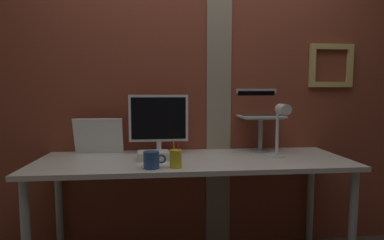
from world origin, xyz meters
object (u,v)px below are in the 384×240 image
Objects in this scene: monitor at (159,121)px; laptop at (258,109)px; desk_lamp at (281,125)px; coffee_mug at (152,160)px; whiteboard_panel at (99,136)px; pen_cup at (176,159)px.

laptop is (0.76, 0.07, 0.08)m from monitor.
laptop is 0.88× the size of desk_lamp.
laptop is at bearing 32.09° from coffee_mug.
whiteboard_panel reaches higher than pen_cup.
whiteboard_panel is 0.61m from coffee_mug.
monitor reaches higher than desk_lamp.
monitor is at bearing 162.21° from desk_lamp.
laptop is 0.86m from pen_cup.
pen_cup is 0.14m from coffee_mug.
pen_cup is 1.26× the size of coffee_mug.
monitor is 1.16× the size of desk_lamp.
pen_cup reaches higher than coffee_mug.
desk_lamp is at bearing -17.79° from monitor.
whiteboard_panel is at bearing 166.71° from desk_lamp.
desk_lamp reaches higher than coffee_mug.
monitor is at bearing -174.97° from laptop.
pen_cup is (-0.65, -0.50, -0.26)m from laptop.
coffee_mug is (-0.04, -0.43, -0.19)m from monitor.
whiteboard_panel is 2.58× the size of coffee_mug.
laptop reaches higher than desk_lamp.
monitor is at bearing -4.48° from whiteboard_panel.
monitor is 0.84m from desk_lamp.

